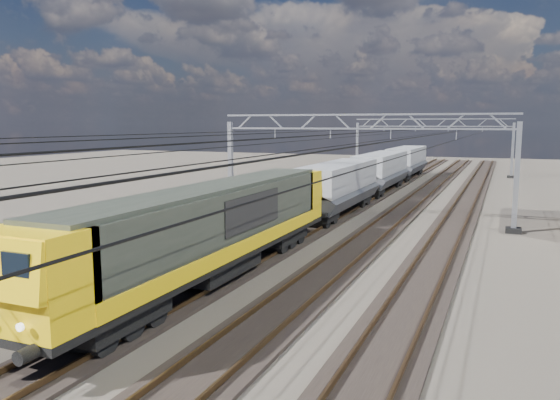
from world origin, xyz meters
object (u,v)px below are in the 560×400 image
at_px(catenary_gantry_far, 431,144).
at_px(locomotive, 213,226).
at_px(hopper_wagon_third, 407,160).
at_px(hopper_wagon_mid, 381,169).
at_px(catenary_gantry_mid, 359,163).
at_px(hopper_wagon_lead, 338,184).

distance_m(catenary_gantry_far, locomotive, 51.86).
bearing_deg(hopper_wagon_third, hopper_wagon_mid, -90.00).
relative_size(catenary_gantry_mid, hopper_wagon_third, 1.53).
relative_size(locomotive, hopper_wagon_third, 1.62).
bearing_deg(hopper_wagon_third, locomotive, -90.00).
bearing_deg(hopper_wagon_lead, hopper_wagon_mid, 90.00).
bearing_deg(hopper_wagon_lead, catenary_gantry_mid, -43.46).
relative_size(catenary_gantry_far, hopper_wagon_third, 1.53).
distance_m(catenary_gantry_mid, hopper_wagon_third, 30.41).
relative_size(catenary_gantry_far, hopper_wagon_mid, 1.53).
height_order(locomotive, hopper_wagon_mid, locomotive).
bearing_deg(hopper_wagon_mid, hopper_wagon_lead, -90.00).
height_order(catenary_gantry_far, hopper_wagon_third, catenary_gantry_far).
bearing_deg(catenary_gantry_far, hopper_wagon_mid, -95.74).
xyz_separation_m(locomotive, hopper_wagon_third, (-0.00, 46.10, -0.09)).
bearing_deg(hopper_wagon_lead, catenary_gantry_far, 86.64).
bearing_deg(catenary_gantry_far, hopper_wagon_lead, -93.36).
distance_m(locomotive, hopper_wagon_mid, 31.90).
distance_m(catenary_gantry_far, hopper_wagon_lead, 34.20).
bearing_deg(catenary_gantry_mid, hopper_wagon_mid, 97.08).
bearing_deg(catenary_gantry_far, hopper_wagon_third, -109.32).
distance_m(catenary_gantry_far, hopper_wagon_mid, 20.07).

